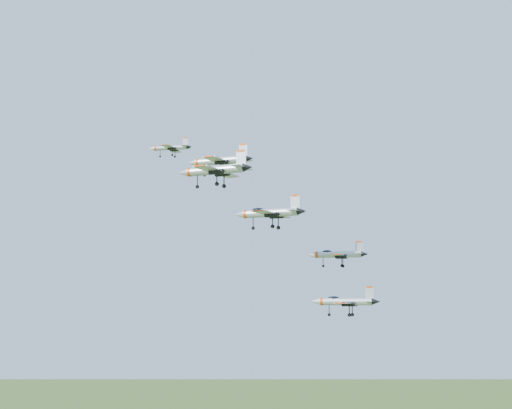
% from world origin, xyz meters
% --- Properties ---
extents(jet_lead, '(10.42, 8.80, 2.81)m').
position_xyz_m(jet_lead, '(-27.29, 13.83, 148.57)').
color(jet_lead, '#AEB4BB').
extents(jet_left_high, '(13.89, 11.49, 3.71)m').
position_xyz_m(jet_left_high, '(-4.08, -4.61, 140.36)').
color(jet_left_high, '#AEB4BB').
extents(jet_right_high, '(13.63, 11.20, 3.65)m').
position_xyz_m(jet_right_high, '(5.00, -22.62, 134.93)').
color(jet_right_high, '#AEB4BB').
extents(jet_left_low, '(11.20, 9.46, 3.02)m').
position_xyz_m(jet_left_low, '(17.11, 1.40, 122.31)').
color(jet_left_low, '#AEB4BB').
extents(jet_right_low, '(13.94, 11.45, 3.74)m').
position_xyz_m(jet_right_low, '(8.01, -8.17, 129.37)').
color(jet_right_low, '#AEB4BB').
extents(jet_trail, '(12.11, 10.04, 3.23)m').
position_xyz_m(jet_trail, '(20.86, -5.62, 113.91)').
color(jet_trail, '#AEB4BB').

